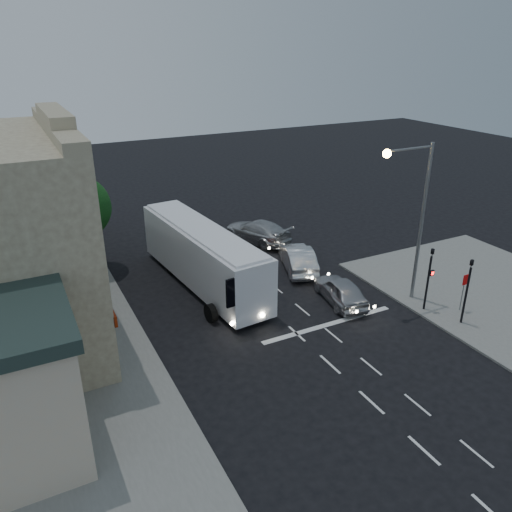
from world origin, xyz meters
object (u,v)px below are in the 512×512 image
car_sedan_a (298,258)px  traffic_signal_main (430,272)px  streetlight (415,207)px  street_tree (78,205)px  tour_bus (202,254)px  traffic_signal_side (468,284)px  car_sedan_b (257,231)px  regulatory_sign (464,286)px  car_suv (341,290)px

car_sedan_a → traffic_signal_main: size_ratio=1.20×
streetlight → street_tree: size_ratio=1.45×
tour_bus → streetlight: bearing=-42.6°
traffic_signal_side → car_sedan_b: bearing=104.9°
traffic_signal_side → regulatory_sign: size_ratio=1.86×
tour_bus → car_suv: (6.21, -5.67, -1.30)m
tour_bus → car_sedan_a: tour_bus is taller
car_suv → streetlight: (3.31, -1.60, 4.99)m
car_sedan_b → traffic_signal_main: traffic_signal_main is taller
car_sedan_b → tour_bus: bearing=18.9°
traffic_signal_main → car_suv: bearing=139.7°
traffic_signal_main → regulatory_sign: bearing=-30.8°
car_suv → car_sedan_a: car_sedan_a is taller
car_sedan_b → regulatory_sign: size_ratio=2.57×
car_suv → car_sedan_b: bearing=-80.9°
car_sedan_a → traffic_signal_main: bearing=132.7°
traffic_signal_side → street_tree: size_ratio=0.66×
tour_bus → regulatory_sign: tour_bus is taller
regulatory_sign → streetlight: 5.18m
car_suv → street_tree: size_ratio=0.71×
tour_bus → traffic_signal_side: (10.48, -10.67, 0.38)m
tour_bus → car_sedan_a: (6.37, -0.74, -1.23)m
car_suv → traffic_signal_side: size_ratio=1.07×
traffic_signal_side → regulatory_sign: 1.61m
tour_bus → car_suv: bearing=-47.6°
car_sedan_b → traffic_signal_main: 14.20m
street_tree → regulatory_sign: bearing=-41.1°
tour_bus → car_sedan_a: size_ratio=2.53×
car_suv → traffic_signal_side: traffic_signal_side is taller
tour_bus → traffic_signal_main: size_ratio=3.05×
regulatory_sign → tour_bus: bearing=139.8°
car_suv → traffic_signal_main: 4.96m
tour_bus → street_tree: size_ratio=2.02×
traffic_signal_main → streetlight: streetlight is taller
car_sedan_a → traffic_signal_main: traffic_signal_main is taller
regulatory_sign → streetlight: size_ratio=0.24×
car_suv → traffic_signal_side: bearing=140.1°
traffic_signal_main → street_tree: street_tree is taller
car_sedan_b → traffic_signal_main: size_ratio=1.38×
tour_bus → traffic_signal_main: 13.09m
car_sedan_a → car_sedan_b: car_sedan_b is taller
regulatory_sign → street_tree: 23.40m
tour_bus → car_sedan_b: bearing=33.1°
tour_bus → streetlight: 12.53m
car_sedan_a → traffic_signal_side: (4.11, -9.92, 1.61)m
car_sedan_b → streetlight: 13.59m
traffic_signal_side → street_tree: (-16.51, 16.22, 2.08)m
regulatory_sign → streetlight: streetlight is taller
car_sedan_b → regulatory_sign: 15.59m
street_tree → traffic_signal_main: bearing=-42.0°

